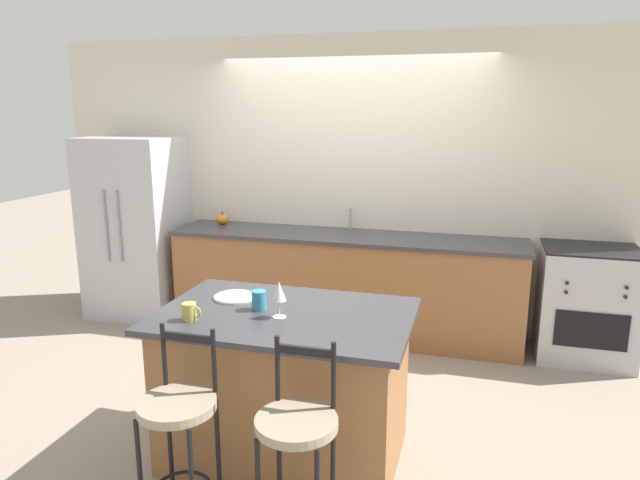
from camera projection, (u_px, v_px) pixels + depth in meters
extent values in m
plane|color=gray|center=(334.00, 347.00, 5.00)|extent=(18.00, 18.00, 0.00)
cube|color=beige|center=(353.00, 184.00, 5.35)|extent=(6.00, 0.07, 2.70)
cube|color=#936038|center=(344.00, 285.00, 5.25)|extent=(3.16, 0.64, 0.90)
cube|color=#38383D|center=(345.00, 236.00, 5.15)|extent=(3.19, 0.68, 0.03)
cube|color=black|center=(345.00, 235.00, 5.15)|extent=(0.56, 0.35, 0.01)
cylinder|color=#ADAFB5|center=(350.00, 218.00, 5.32)|extent=(0.02, 0.02, 0.22)
cylinder|color=#ADAFB5|center=(349.00, 208.00, 5.24)|extent=(0.02, 0.12, 0.02)
cube|color=#936038|center=(286.00, 388.00, 3.36)|extent=(1.33, 0.84, 0.87)
cube|color=#38383D|center=(285.00, 316.00, 3.26)|extent=(1.45, 0.96, 0.03)
cube|color=#BCBCC1|center=(137.00, 228.00, 5.66)|extent=(0.88, 0.73, 1.78)
cylinder|color=#939399|center=(106.00, 226.00, 5.30)|extent=(0.02, 0.02, 0.67)
cylinder|color=#939399|center=(119.00, 227.00, 5.27)|extent=(0.02, 0.02, 0.67)
cube|color=#B7B7BC|center=(586.00, 304.00, 4.71)|extent=(0.75, 0.60, 0.93)
cube|color=black|center=(591.00, 331.00, 4.44)|extent=(0.54, 0.01, 0.30)
cube|color=black|center=(592.00, 249.00, 4.60)|extent=(0.75, 0.60, 0.02)
cylinder|color=black|center=(567.00, 283.00, 4.41)|extent=(0.03, 0.02, 0.03)
cylinder|color=black|center=(627.00, 288.00, 4.30)|extent=(0.03, 0.02, 0.03)
cylinder|color=black|center=(566.00, 292.00, 4.43)|extent=(0.03, 0.02, 0.03)
cylinder|color=black|center=(626.00, 297.00, 4.31)|extent=(0.03, 0.02, 0.03)
cylinder|color=black|center=(170.00, 449.00, 2.96)|extent=(0.02, 0.02, 0.64)
cylinder|color=black|center=(218.00, 457.00, 2.89)|extent=(0.02, 0.02, 0.64)
cylinder|color=gray|center=(177.00, 405.00, 2.72)|extent=(0.38, 0.38, 0.04)
cylinder|color=black|center=(164.00, 354.00, 2.84)|extent=(0.02, 0.02, 0.33)
cylinder|color=black|center=(214.00, 361.00, 2.77)|extent=(0.02, 0.02, 0.33)
cube|color=black|center=(187.00, 338.00, 2.78)|extent=(0.27, 0.02, 0.04)
cylinder|color=black|center=(279.00, 467.00, 2.81)|extent=(0.02, 0.02, 0.64)
cylinder|color=black|center=(333.00, 477.00, 2.74)|extent=(0.02, 0.02, 0.64)
cylinder|color=gray|center=(296.00, 423.00, 2.57)|extent=(0.38, 0.38, 0.04)
cylinder|color=black|center=(277.00, 368.00, 2.69)|extent=(0.02, 0.02, 0.33)
cylinder|color=black|center=(333.00, 376.00, 2.62)|extent=(0.02, 0.02, 0.33)
cube|color=black|center=(305.00, 351.00, 2.63)|extent=(0.27, 0.02, 0.04)
cylinder|color=white|center=(235.00, 297.00, 3.51)|extent=(0.26, 0.26, 0.01)
torus|color=white|center=(235.00, 296.00, 3.51)|extent=(0.25, 0.25, 0.01)
cylinder|color=white|center=(279.00, 317.00, 3.19)|extent=(0.08, 0.08, 0.00)
cylinder|color=white|center=(279.00, 309.00, 3.18)|extent=(0.01, 0.01, 0.09)
cone|color=white|center=(279.00, 291.00, 3.15)|extent=(0.08, 0.08, 0.11)
cylinder|color=#C1B251|center=(189.00, 312.00, 3.13)|extent=(0.08, 0.08, 0.10)
torus|color=#C1B251|center=(196.00, 312.00, 3.12)|extent=(0.07, 0.01, 0.07)
cylinder|color=teal|center=(259.00, 300.00, 3.30)|extent=(0.08, 0.08, 0.11)
ellipsoid|color=orange|center=(223.00, 219.00, 5.58)|extent=(0.12, 0.12, 0.10)
cylinder|color=brown|center=(222.00, 213.00, 5.57)|extent=(0.02, 0.02, 0.02)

